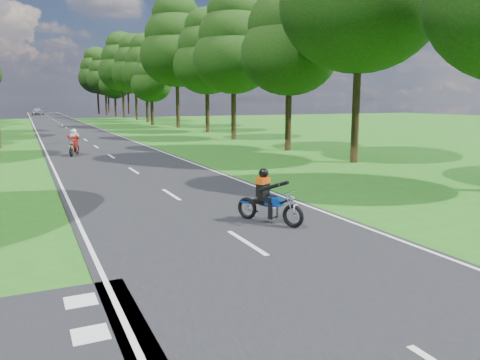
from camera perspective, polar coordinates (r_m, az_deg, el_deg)
name	(u,v)px	position (r m, az deg, el deg)	size (l,w,h in m)	color
ground	(292,272)	(9.10, 6.37, -11.14)	(160.00, 160.00, 0.00)	#235D15
main_road	(66,128)	(57.51, -20.42, 5.99)	(7.00, 140.00, 0.02)	black
road_markings	(66,129)	(55.64, -20.40, 5.89)	(7.40, 140.00, 0.01)	silver
treeline	(67,61)	(67.75, -20.31, 13.47)	(40.00, 115.35, 14.78)	black
rider_near_blue	(269,196)	(12.27, 3.61, -1.96)	(0.58, 1.74, 1.45)	#0D3395
rider_far_red	(74,142)	(28.82, -19.59, 4.36)	(0.61, 1.84, 1.53)	#A81D0C
distant_car	(38,111)	(106.82, -23.43, 7.70)	(1.78, 4.43, 1.51)	#A7AAAE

